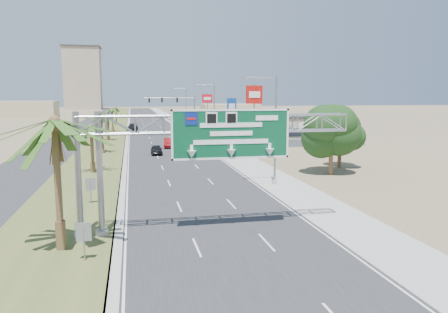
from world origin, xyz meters
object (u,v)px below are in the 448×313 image
store_building (274,127)px  pole_sign_red_near (254,99)px  signal_mast (185,112)px  car_mid_lane (169,143)px  car_far (132,128)px  car_right_lane (185,140)px  pole_sign_red_far (207,102)px  car_left_lane (156,150)px  palm_near (55,122)px  sign_gantry (204,133)px  pole_sign_blue (232,108)px

store_building → pole_sign_red_near: pole_sign_red_near is taller
signal_mast → car_mid_lane: (-4.74, -18.50, -4.11)m
car_mid_lane → car_far: bearing=103.9°
car_mid_lane → car_right_lane: size_ratio=0.84×
car_mid_lane → pole_sign_red_far: pole_sign_red_far is taller
car_left_lane → car_far: size_ratio=0.70×
palm_near → car_left_lane: bearing=79.1°
pole_sign_red_near → sign_gantry: bearing=-111.1°
store_building → car_right_lane: 20.19m
sign_gantry → car_mid_lane: (1.49, 43.55, -5.31)m
palm_near → car_left_lane: (7.20, 37.53, -6.27)m
store_building → pole_sign_red_far: size_ratio=2.08×
sign_gantry → car_mid_lane: size_ratio=3.71×
store_building → car_far: 34.47m
sign_gantry → car_left_lane: bearing=91.5°
signal_mast → car_right_lane: (-1.66, -14.01, -4.10)m
sign_gantry → palm_near: (-8.14, -1.93, 0.87)m
car_left_lane → car_mid_lane: (2.43, 7.95, 0.08)m
car_right_lane → pole_sign_red_far: 20.97m
pole_sign_red_near → car_mid_lane: bearing=128.6°
sign_gantry → pole_sign_blue: pole_sign_blue is taller
car_mid_lane → car_right_lane: 5.45m
store_building → car_right_lane: size_ratio=3.34×
pole_sign_blue → car_right_lane: bearing=-149.0°
car_right_lane → pole_sign_red_near: 20.12m
palm_near → car_mid_lane: bearing=78.0°
car_far → store_building: bearing=-32.7°
car_right_lane → pole_sign_red_near: bearing=-72.6°
store_building → car_mid_lane: store_building is taller
pole_sign_red_far → pole_sign_blue: bearing=-79.8°
car_left_lane → pole_sign_blue: size_ratio=0.49×
sign_gantry → pole_sign_blue: bearing=75.3°
car_right_lane → pole_sign_red_near: (7.24, -17.43, 6.98)m
store_building → pole_sign_blue: 10.07m
pole_sign_red_near → store_building: bearing=66.2°
palm_near → signal_mast: palm_near is taller
car_left_lane → car_mid_lane: bearing=73.6°
pole_sign_red_far → car_mid_lane: bearing=-113.7°
store_building → signal_mast: bearing=160.5°
signal_mast → car_left_lane: signal_mast is taller
sign_gantry → car_left_lane: size_ratio=4.29×
sign_gantry → car_far: 77.57m
store_building → car_far: store_building is taller
car_right_lane → pole_sign_blue: (9.48, 5.70, 5.12)m
car_far → pole_sign_blue: size_ratio=0.71×
car_left_lane → car_right_lane: bearing=66.7°
pole_sign_red_far → palm_near: bearing=-106.1°
car_far → palm_near: bearing=-87.7°
palm_near → car_left_lane: palm_near is taller
palm_near → car_far: (4.05, 79.21, -6.12)m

